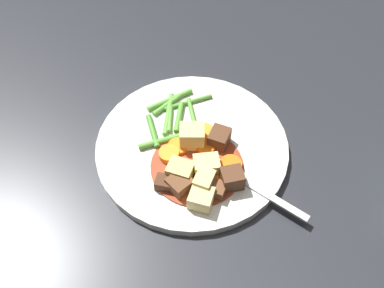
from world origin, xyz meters
The scene contains 29 objects.
ground_plane centered at (0.00, 0.00, 0.00)m, with size 3.00×3.00×0.00m, color #26282D.
dinner_plate centered at (0.00, 0.00, 0.01)m, with size 0.28×0.28×0.01m, color white.
stew_sauce centered at (0.04, -0.01, 0.01)m, with size 0.13×0.13×0.00m, color #93381E.
carrot_slice_0 centered at (0.00, -0.02, 0.02)m, with size 0.03×0.03×0.01m, color orange.
carrot_slice_1 centered at (-0.01, 0.02, 0.02)m, with size 0.04×0.04×0.01m, color orange.
carrot_slice_2 centered at (0.07, 0.02, 0.02)m, with size 0.03×0.03×0.01m, color orange.
carrot_slice_3 centered at (0.02, 0.01, 0.02)m, with size 0.03×0.03×0.01m, color orange.
carrot_slice_4 centered at (0.01, -0.04, 0.02)m, with size 0.03×0.03×0.01m, color orange.
carrot_slice_5 centered at (0.06, 0.03, 0.02)m, with size 0.03×0.03×0.01m, color orange.
potato_chunk_0 centered at (0.05, 0.00, 0.03)m, with size 0.03×0.04×0.03m, color #E5CC7A.
potato_chunk_1 centered at (0.08, -0.01, 0.03)m, with size 0.02×0.03×0.03m, color #E5CC7A.
potato_chunk_2 centered at (0.05, -0.04, 0.03)m, with size 0.03×0.03×0.03m, color #DBBC6B.
potato_chunk_3 centered at (0.10, -0.03, 0.03)m, with size 0.03×0.03×0.02m, color #E5CC7A.
potato_chunk_4 centered at (0.00, 0.00, 0.03)m, with size 0.04×0.03×0.03m, color #E5CC7A.
meat_chunk_0 centered at (0.01, 0.04, 0.03)m, with size 0.03×0.03×0.03m, color #56331E.
meat_chunk_1 centered at (0.08, 0.02, 0.03)m, with size 0.03×0.03×0.03m, color #56331E.
meat_chunk_2 centered at (0.06, -0.05, 0.02)m, with size 0.03×0.03×0.02m, color brown.
meat_chunk_3 centered at (0.09, 0.00, 0.02)m, with size 0.02×0.02×0.02m, color brown.
meat_chunk_4 centered at (0.05, -0.06, 0.02)m, with size 0.02×0.02×0.02m, color #4C2B19.
green_bean_0 centered at (-0.02, -0.04, 0.02)m, with size 0.01×0.01×0.07m, color #599E38.
green_bean_1 centered at (-0.04, 0.02, 0.02)m, with size 0.01×0.01×0.08m, color #599E38.
green_bean_2 centered at (-0.08, 0.02, 0.02)m, with size 0.01×0.01×0.08m, color #599E38.
green_bean_3 centered at (-0.05, 0.00, 0.02)m, with size 0.01×0.01×0.06m, color #599E38.
green_bean_4 centered at (-0.06, -0.01, 0.02)m, with size 0.01×0.01×0.08m, color #66AD42.
green_bean_5 centered at (-0.04, -0.05, 0.02)m, with size 0.01×0.01×0.06m, color #4C8E33.
green_bean_6 centered at (-0.09, 0.00, 0.02)m, with size 0.01×0.01×0.08m, color #66AD42.
green_bean_7 centered at (-0.06, -0.01, 0.02)m, with size 0.01×0.01×0.05m, color #66AD42.
green_bean_8 centered at (-0.08, -0.01, 0.02)m, with size 0.01×0.01×0.06m, color #66AD42.
fork centered at (0.09, 0.04, 0.02)m, with size 0.16×0.10×0.00m.
Camera 1 is at (0.37, -0.15, 0.54)m, focal length 41.89 mm.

